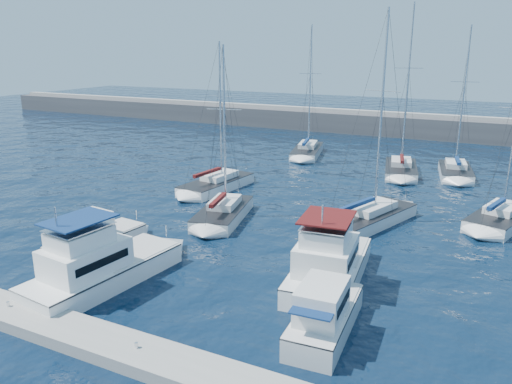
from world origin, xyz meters
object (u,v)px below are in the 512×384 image
at_px(sailboat_back_b, 401,169).
at_px(motor_yacht_port_inner, 97,268).
at_px(sailboat_mid_a, 217,184).
at_px(sailboat_back_c, 455,171).
at_px(motor_yacht_port_outer, 94,240).
at_px(motor_yacht_stbd_outer, 324,316).
at_px(motor_yacht_stbd_inner, 328,265).
at_px(sailboat_mid_d, 368,218).
at_px(sailboat_mid_e, 500,218).
at_px(sailboat_back_a, 307,151).
at_px(sailboat_mid_b, 223,213).

bearing_deg(sailboat_back_b, motor_yacht_port_inner, -118.47).
height_order(sailboat_mid_a, sailboat_back_c, sailboat_back_c).
relative_size(motor_yacht_port_outer, motor_yacht_stbd_outer, 1.06).
height_order(motor_yacht_stbd_inner, sailboat_mid_d, sailboat_mid_d).
bearing_deg(sailboat_mid_d, motor_yacht_port_outer, -118.39).
xyz_separation_m(motor_yacht_stbd_inner, motor_yacht_stbd_outer, (1.51, -5.14, -0.19)).
bearing_deg(motor_yacht_port_inner, sailboat_mid_e, 53.12).
relative_size(sailboat_back_b, sailboat_back_c, 1.14).
distance_m(motor_yacht_stbd_inner, sailboat_back_a, 34.99).
relative_size(sailboat_mid_b, sailboat_back_b, 0.77).
bearing_deg(sailboat_back_c, sailboat_mid_e, -82.02).
xyz_separation_m(motor_yacht_port_outer, motor_yacht_port_inner, (3.60, -3.44, 0.19)).
bearing_deg(sailboat_mid_e, motor_yacht_stbd_inner, -103.14).
relative_size(motor_yacht_port_inner, sailboat_back_a, 0.61).
relative_size(sailboat_mid_b, sailboat_mid_e, 0.97).
distance_m(sailboat_mid_d, sailboat_back_a, 25.22).
xyz_separation_m(motor_yacht_stbd_inner, sailboat_mid_e, (8.56, 14.98, -0.61)).
distance_m(sailboat_mid_d, sailboat_mid_e, 9.92).
bearing_deg(motor_yacht_port_outer, sailboat_back_c, 65.31).
bearing_deg(motor_yacht_port_outer, sailboat_mid_d, 48.77).
bearing_deg(sailboat_mid_e, motor_yacht_stbd_outer, -92.71).
xyz_separation_m(sailboat_mid_b, sailboat_mid_e, (19.37, 8.09, 0.01)).
relative_size(motor_yacht_port_outer, motor_yacht_port_inner, 0.70).
bearing_deg(motor_yacht_stbd_inner, sailboat_back_b, 86.41).
xyz_separation_m(motor_yacht_stbd_inner, sailboat_mid_b, (-10.81, 6.89, -0.62)).
bearing_deg(motor_yacht_stbd_inner, sailboat_mid_d, 86.16).
height_order(motor_yacht_stbd_inner, motor_yacht_stbd_outer, motor_yacht_stbd_inner).
relative_size(motor_yacht_port_inner, sailboat_mid_b, 0.72).
distance_m(motor_yacht_port_inner, sailboat_back_c, 38.50).
distance_m(sailboat_mid_a, sailboat_mid_e, 24.14).
height_order(motor_yacht_stbd_inner, sailboat_mid_b, sailboat_mid_b).
bearing_deg(sailboat_back_b, sailboat_mid_d, -99.00).
bearing_deg(sailboat_mid_b, sailboat_back_a, 83.22).
height_order(motor_yacht_port_inner, motor_yacht_stbd_inner, same).
bearing_deg(sailboat_back_a, sailboat_back_c, -22.68).
xyz_separation_m(sailboat_mid_d, sailboat_back_a, (-13.02, 21.61, 0.01)).
height_order(motor_yacht_stbd_outer, sailboat_mid_a, sailboat_mid_a).
relative_size(sailboat_back_a, sailboat_back_c, 1.03).
distance_m(sailboat_back_a, sailboat_back_b, 13.13).
bearing_deg(sailboat_back_b, sailboat_back_a, 147.62).
xyz_separation_m(motor_yacht_stbd_inner, sailboat_mid_a, (-15.57, 13.97, -0.62)).
relative_size(motor_yacht_stbd_outer, sailboat_back_a, 0.40).
bearing_deg(sailboat_mid_a, sailboat_back_a, 90.14).
distance_m(sailboat_mid_a, sailboat_mid_b, 8.52).
distance_m(motor_yacht_port_inner, sailboat_mid_d, 20.09).
distance_m(sailboat_mid_a, sailboat_back_c, 24.86).
bearing_deg(sailboat_back_b, sailboat_back_c, 4.37).
height_order(sailboat_mid_d, sailboat_back_c, sailboat_mid_d).
bearing_deg(sailboat_back_a, sailboat_back_b, -33.28).
xyz_separation_m(motor_yacht_port_outer, sailboat_back_c, (19.15, 31.78, -0.40)).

